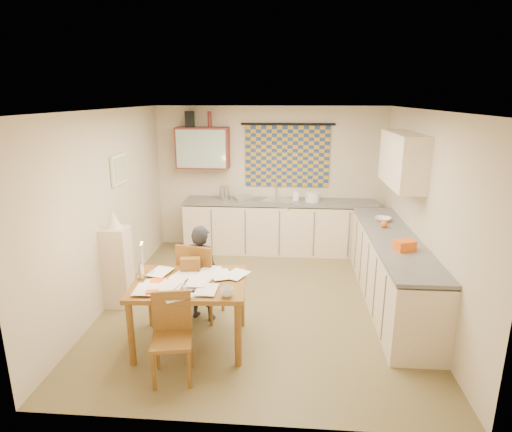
# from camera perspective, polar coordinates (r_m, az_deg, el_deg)

# --- Properties ---
(floor) EXTENTS (4.00, 4.50, 0.02)m
(floor) POSITION_cam_1_polar(r_m,az_deg,el_deg) (5.86, 0.69, -11.36)
(floor) COLOR brown
(floor) RESTS_ON ground
(ceiling) EXTENTS (4.00, 4.50, 0.02)m
(ceiling) POSITION_cam_1_polar(r_m,az_deg,el_deg) (5.22, 0.78, 14.08)
(ceiling) COLOR white
(ceiling) RESTS_ON floor
(wall_back) EXTENTS (4.00, 0.02, 2.50)m
(wall_back) POSITION_cam_1_polar(r_m,az_deg,el_deg) (7.61, 1.86, 5.04)
(wall_back) COLOR beige
(wall_back) RESTS_ON floor
(wall_front) EXTENTS (4.00, 0.02, 2.50)m
(wall_front) POSITION_cam_1_polar(r_m,az_deg,el_deg) (3.29, -1.92, -9.68)
(wall_front) COLOR beige
(wall_front) RESTS_ON floor
(wall_left) EXTENTS (0.02, 4.50, 2.50)m
(wall_left) POSITION_cam_1_polar(r_m,az_deg,el_deg) (5.89, -19.19, 0.98)
(wall_left) COLOR beige
(wall_left) RESTS_ON floor
(wall_right) EXTENTS (0.02, 4.50, 2.50)m
(wall_right) POSITION_cam_1_polar(r_m,az_deg,el_deg) (5.65, 21.52, 0.15)
(wall_right) COLOR beige
(wall_right) RESTS_ON floor
(window_blind) EXTENTS (1.45, 0.03, 1.05)m
(window_blind) POSITION_cam_1_polar(r_m,az_deg,el_deg) (7.50, 4.19, 7.94)
(window_blind) COLOR navy
(window_blind) RESTS_ON wall_back
(curtain_rod) EXTENTS (1.60, 0.04, 0.04)m
(curtain_rod) POSITION_cam_1_polar(r_m,az_deg,el_deg) (7.42, 4.27, 12.13)
(curtain_rod) COLOR black
(curtain_rod) RESTS_ON wall_back
(wall_cabinet) EXTENTS (0.90, 0.34, 0.70)m
(wall_cabinet) POSITION_cam_1_polar(r_m,az_deg,el_deg) (7.49, -7.10, 9.01)
(wall_cabinet) COLOR #5B221C
(wall_cabinet) RESTS_ON wall_back
(wall_cabinet_glass) EXTENTS (0.84, 0.02, 0.64)m
(wall_cabinet_glass) POSITION_cam_1_polar(r_m,az_deg,el_deg) (7.32, -7.37, 8.85)
(wall_cabinet_glass) COLOR #99B2A5
(wall_cabinet_glass) RESTS_ON wall_back
(upper_cabinet_right) EXTENTS (0.34, 1.30, 0.70)m
(upper_cabinet_right) POSITION_cam_1_polar(r_m,az_deg,el_deg) (6.00, 18.97, 7.13)
(upper_cabinet_right) COLOR beige
(upper_cabinet_right) RESTS_ON wall_right
(framed_print) EXTENTS (0.04, 0.50, 0.40)m
(framed_print) POSITION_cam_1_polar(r_m,az_deg,el_deg) (6.14, -17.76, 5.99)
(framed_print) COLOR #F2EDCD
(framed_print) RESTS_ON wall_left
(print_canvas) EXTENTS (0.01, 0.42, 0.32)m
(print_canvas) POSITION_cam_1_polar(r_m,az_deg,el_deg) (6.13, -17.55, 5.99)
(print_canvas) COLOR silver
(print_canvas) RESTS_ON wall_left
(counter_back) EXTENTS (3.30, 0.62, 0.92)m
(counter_back) POSITION_cam_1_polar(r_m,az_deg,el_deg) (7.49, 3.19, -1.44)
(counter_back) COLOR beige
(counter_back) RESTS_ON floor
(counter_right) EXTENTS (0.62, 2.95, 0.92)m
(counter_right) POSITION_cam_1_polar(r_m,az_deg,el_deg) (5.93, 17.54, -6.92)
(counter_right) COLOR beige
(counter_right) RESTS_ON floor
(stove) EXTENTS (0.55, 0.55, 0.86)m
(stove) POSITION_cam_1_polar(r_m,az_deg,el_deg) (5.09, 19.87, -11.28)
(stove) COLOR white
(stove) RESTS_ON floor
(sink) EXTENTS (0.68, 0.62, 0.10)m
(sink) POSITION_cam_1_polar(r_m,az_deg,el_deg) (7.38, 3.12, 1.74)
(sink) COLOR silver
(sink) RESTS_ON counter_back
(tap) EXTENTS (0.03, 0.03, 0.28)m
(tap) POSITION_cam_1_polar(r_m,az_deg,el_deg) (7.51, 2.77, 3.41)
(tap) COLOR silver
(tap) RESTS_ON counter_back
(dish_rack) EXTENTS (0.44, 0.42, 0.06)m
(dish_rack) POSITION_cam_1_polar(r_m,az_deg,el_deg) (7.40, -1.49, 2.36)
(dish_rack) COLOR silver
(dish_rack) RESTS_ON counter_back
(kettle) EXTENTS (0.22, 0.22, 0.24)m
(kettle) POSITION_cam_1_polar(r_m,az_deg,el_deg) (7.42, -4.21, 3.08)
(kettle) COLOR silver
(kettle) RESTS_ON counter_back
(mixing_bowl) EXTENTS (0.25, 0.25, 0.16)m
(mixing_bowl) POSITION_cam_1_polar(r_m,az_deg,el_deg) (7.36, 7.54, 2.55)
(mixing_bowl) COLOR white
(mixing_bowl) RESTS_ON counter_back
(soap_bottle) EXTENTS (0.10, 0.10, 0.21)m
(soap_bottle) POSITION_cam_1_polar(r_m,az_deg,el_deg) (7.39, 5.34, 2.88)
(soap_bottle) COLOR white
(soap_bottle) RESTS_ON counter_back
(bowl) EXTENTS (0.38, 0.38, 0.06)m
(bowl) POSITION_cam_1_polar(r_m,az_deg,el_deg) (6.41, 16.56, -0.42)
(bowl) COLOR white
(bowl) RESTS_ON counter_right
(orange_bag) EXTENTS (0.26, 0.23, 0.12)m
(orange_bag) POSITION_cam_1_polar(r_m,az_deg,el_deg) (5.28, 19.20, -3.73)
(orange_bag) COLOR orange
(orange_bag) RESTS_ON counter_right
(fruit_orange) EXTENTS (0.10, 0.10, 0.10)m
(fruit_orange) POSITION_cam_1_polar(r_m,az_deg,el_deg) (6.10, 16.71, -1.04)
(fruit_orange) COLOR orange
(fruit_orange) RESTS_ON counter_right
(speaker) EXTENTS (0.20, 0.23, 0.26)m
(speaker) POSITION_cam_1_polar(r_m,az_deg,el_deg) (7.50, -8.85, 12.64)
(speaker) COLOR black
(speaker) RESTS_ON wall_cabinet
(bottle_green) EXTENTS (0.09, 0.09, 0.26)m
(bottle_green) POSITION_cam_1_polar(r_m,az_deg,el_deg) (7.48, -8.43, 12.65)
(bottle_green) COLOR #195926
(bottle_green) RESTS_ON wall_cabinet
(bottle_brown) EXTENTS (0.08, 0.08, 0.26)m
(bottle_brown) POSITION_cam_1_polar(r_m,az_deg,el_deg) (7.42, -6.20, 12.70)
(bottle_brown) COLOR #5B221C
(bottle_brown) RESTS_ON wall_cabinet
(dining_table) EXTENTS (1.26, 0.99, 0.75)m
(dining_table) POSITION_cam_1_polar(r_m,az_deg,el_deg) (4.83, -8.71, -12.62)
(dining_table) COLOR brown
(dining_table) RESTS_ON floor
(chair_far) EXTENTS (0.53, 0.53, 0.99)m
(chair_far) POSITION_cam_1_polar(r_m,az_deg,el_deg) (5.40, -7.24, -10.27)
(chair_far) COLOR brown
(chair_far) RESTS_ON floor
(chair_near) EXTENTS (0.45, 0.45, 0.85)m
(chair_near) POSITION_cam_1_polar(r_m,az_deg,el_deg) (4.41, -11.07, -17.53)
(chair_near) COLOR brown
(chair_near) RESTS_ON floor
(person) EXTENTS (0.58, 0.51, 1.20)m
(person) POSITION_cam_1_polar(r_m,az_deg,el_deg) (5.24, -7.26, -7.54)
(person) COLOR black
(person) RESTS_ON floor
(shelf_stand) EXTENTS (0.32, 0.30, 1.06)m
(shelf_stand) POSITION_cam_1_polar(r_m,az_deg,el_deg) (5.83, -17.96, -6.52)
(shelf_stand) COLOR beige
(shelf_stand) RESTS_ON floor
(lampshade) EXTENTS (0.20, 0.20, 0.22)m
(lampshade) POSITION_cam_1_polar(r_m,az_deg,el_deg) (5.62, -18.50, -0.46)
(lampshade) COLOR #F2EDCD
(lampshade) RESTS_ON shelf_stand
(letter_rack) EXTENTS (0.23, 0.13, 0.16)m
(letter_rack) POSITION_cam_1_polar(r_m,az_deg,el_deg) (4.89, -8.75, -6.44)
(letter_rack) COLOR brown
(letter_rack) RESTS_ON dining_table
(mug) EXTENTS (0.19, 0.19, 0.10)m
(mug) POSITION_cam_1_polar(r_m,az_deg,el_deg) (4.28, -3.88, -10.05)
(mug) COLOR white
(mug) RESTS_ON dining_table
(magazine) EXTENTS (0.35, 0.37, 0.02)m
(magazine) POSITION_cam_1_polar(r_m,az_deg,el_deg) (4.52, -14.99, -9.71)
(magazine) COLOR maroon
(magazine) RESTS_ON dining_table
(book) EXTENTS (0.25, 0.30, 0.02)m
(book) POSITION_cam_1_polar(r_m,az_deg,el_deg) (4.67, -14.09, -8.76)
(book) COLOR orange
(book) RESTS_ON dining_table
(orange_box) EXTENTS (0.13, 0.10, 0.04)m
(orange_box) POSITION_cam_1_polar(r_m,az_deg,el_deg) (4.44, -13.67, -9.94)
(orange_box) COLOR orange
(orange_box) RESTS_ON dining_table
(eyeglasses) EXTENTS (0.14, 0.08, 0.02)m
(eyeglasses) POSITION_cam_1_polar(r_m,az_deg,el_deg) (4.40, -7.79, -10.01)
(eyeglasses) COLOR black
(eyeglasses) RESTS_ON dining_table
(candle_holder) EXTENTS (0.06, 0.06, 0.18)m
(candle_holder) POSITION_cam_1_polar(r_m,az_deg,el_deg) (4.80, -15.07, -7.13)
(candle_holder) COLOR silver
(candle_holder) RESTS_ON dining_table
(candle) EXTENTS (0.03, 0.03, 0.22)m
(candle) POSITION_cam_1_polar(r_m,az_deg,el_deg) (4.71, -15.01, -4.96)
(candle) COLOR white
(candle) RESTS_ON dining_table
(candle_flame) EXTENTS (0.02, 0.02, 0.02)m
(candle_flame) POSITION_cam_1_polar(r_m,az_deg,el_deg) (4.69, -15.00, -3.47)
(candle_flame) COLOR #FFCC66
(candle_flame) RESTS_ON dining_table
(papers) EXTENTS (1.15, 0.98, 0.03)m
(papers) POSITION_cam_1_polar(r_m,az_deg,el_deg) (4.65, -8.96, -8.52)
(papers) COLOR white
(papers) RESTS_ON dining_table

